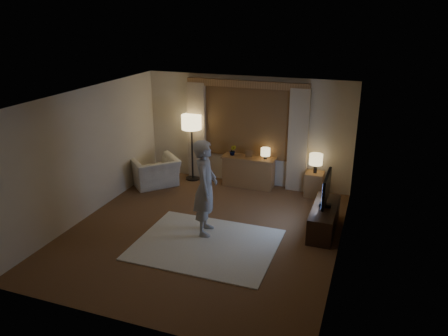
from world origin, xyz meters
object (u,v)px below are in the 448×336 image
at_px(armchair, 155,172).
at_px(tv_stand, 324,219).
at_px(side_table, 314,184).
at_px(person, 205,188).
at_px(sideboard, 249,172).

bearing_deg(armchair, tv_stand, 119.79).
bearing_deg(side_table, armchair, -170.10).
height_order(armchair, person, person).
xyz_separation_m(armchair, side_table, (3.71, 0.65, -0.06)).
xyz_separation_m(tv_stand, person, (-2.09, -0.86, 0.68)).
xyz_separation_m(sideboard, tv_stand, (2.01, -1.66, -0.10)).
bearing_deg(sideboard, tv_stand, -39.58).
height_order(sideboard, person, person).
relative_size(sideboard, armchair, 1.15).
bearing_deg(tv_stand, person, -157.59).
xyz_separation_m(sideboard, armchair, (-2.14, -0.70, -0.01)).
bearing_deg(side_table, sideboard, 178.18).
height_order(armchair, side_table, armchair).
distance_m(sideboard, armchair, 2.25).
bearing_deg(person, armchair, 35.00).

